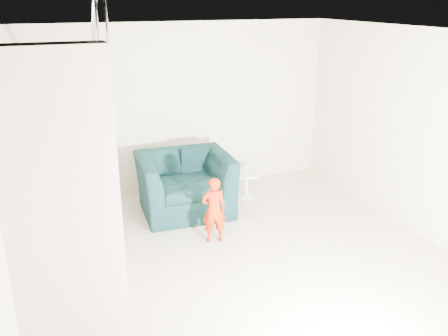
{
  "coord_description": "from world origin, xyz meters",
  "views": [
    {
      "loc": [
        -2.05,
        -4.45,
        3.05
      ],
      "look_at": [
        0.15,
        1.2,
        0.85
      ],
      "focal_mm": 38.0,
      "sensor_mm": 36.0,
      "label": 1
    }
  ],
  "objects_px": {
    "armchair": "(185,184)",
    "toddler": "(214,210)",
    "side_table": "(246,180)",
    "staircase": "(61,203)"
  },
  "relations": [
    {
      "from": "armchair",
      "to": "toddler",
      "type": "relative_size",
      "value": 1.5
    },
    {
      "from": "armchair",
      "to": "staircase",
      "type": "relative_size",
      "value": 0.37
    },
    {
      "from": "toddler",
      "to": "staircase",
      "type": "height_order",
      "value": "staircase"
    },
    {
      "from": "armchair",
      "to": "toddler",
      "type": "bearing_deg",
      "value": -83.12
    },
    {
      "from": "side_table",
      "to": "staircase",
      "type": "distance_m",
      "value": 3.24
    },
    {
      "from": "toddler",
      "to": "side_table",
      "type": "height_order",
      "value": "toddler"
    },
    {
      "from": "armchair",
      "to": "staircase",
      "type": "xyz_separation_m",
      "value": [
        -1.78,
        -1.29,
        0.51
      ]
    },
    {
      "from": "armchair",
      "to": "side_table",
      "type": "distance_m",
      "value": 1.07
    },
    {
      "from": "toddler",
      "to": "side_table",
      "type": "bearing_deg",
      "value": -122.0
    },
    {
      "from": "armchair",
      "to": "toddler",
      "type": "xyz_separation_m",
      "value": [
        0.07,
        -1.04,
        0.01
      ]
    }
  ]
}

